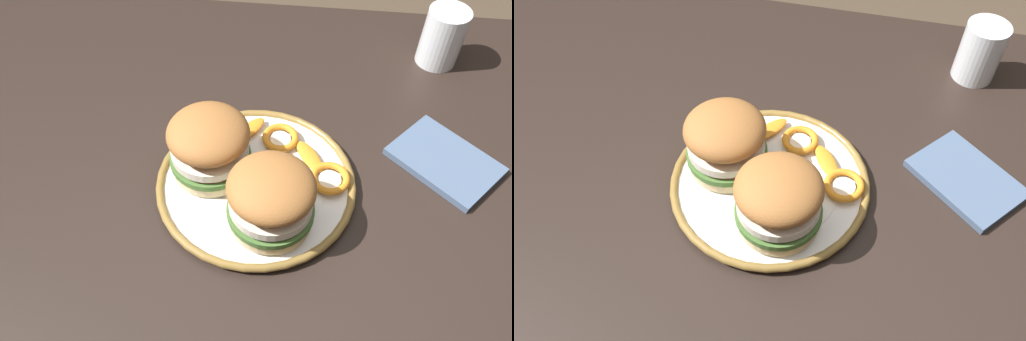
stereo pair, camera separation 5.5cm
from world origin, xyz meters
TOP-DOWN VIEW (x-y plane):
  - ground_plane at (0.00, 0.00)m, footprint 8.00×8.00m
  - dining_table at (0.00, 0.00)m, footprint 1.30×0.87m
  - dinner_plate at (-0.02, 0.03)m, footprint 0.30×0.30m
  - sandwich_half_left at (-0.04, 0.10)m, footprint 0.17×0.17m
  - sandwich_half_right at (0.05, 0.02)m, footprint 0.17×0.17m
  - orange_peel_curled at (-0.05, -0.05)m, footprint 0.06×0.06m
  - orange_peel_strip_long at (0.01, -0.06)m, footprint 0.06×0.07m
  - orange_peel_strip_short at (-0.09, -0.02)m, footprint 0.06×0.07m
  - orange_peel_small_curl at (-0.12, 0.02)m, footprint 0.08×0.08m
  - drinking_glass at (-0.31, -0.29)m, footprint 0.07×0.07m
  - folded_napkin at (-0.30, -0.04)m, footprint 0.19×0.18m

SIDE VIEW (x-z plane):
  - ground_plane at x=0.00m, z-range 0.00..0.00m
  - dining_table at x=0.00m, z-range 0.27..1.00m
  - folded_napkin at x=-0.30m, z-range 0.73..0.74m
  - dinner_plate at x=-0.02m, z-range 0.73..0.75m
  - orange_peel_strip_long at x=0.01m, z-range 0.75..0.76m
  - orange_peel_strip_short at x=-0.09m, z-range 0.75..0.76m
  - orange_peel_curled at x=-0.05m, z-range 0.75..0.76m
  - orange_peel_small_curl at x=-0.12m, z-range 0.75..0.76m
  - drinking_glass at x=-0.31m, z-range 0.72..0.83m
  - sandwich_half_left at x=-0.04m, z-range 0.75..0.85m
  - sandwich_half_right at x=0.05m, z-range 0.75..0.85m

